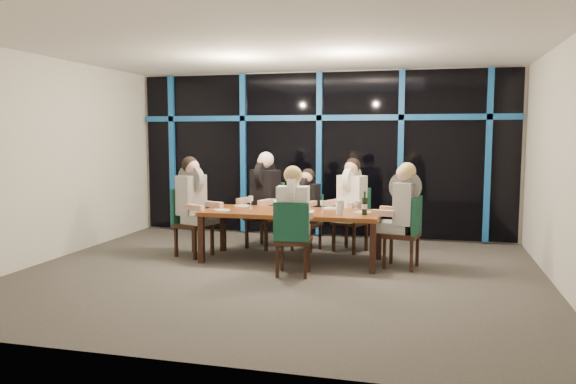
# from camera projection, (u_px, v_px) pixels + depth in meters

# --- Properties ---
(room) EXTENTS (7.04, 7.00, 3.02)m
(room) POSITION_uv_depth(u_px,v_px,m) (277.00, 122.00, 7.32)
(room) COLOR #514D48
(room) RESTS_ON ground
(window_wall) EXTENTS (6.86, 0.43, 2.94)m
(window_wall) POSITION_uv_depth(u_px,v_px,m) (320.00, 152.00, 10.19)
(window_wall) COLOR black
(window_wall) RESTS_ON ground
(dining_table) EXTENTS (2.60, 1.00, 0.75)m
(dining_table) POSITION_uv_depth(u_px,v_px,m) (291.00, 216.00, 8.23)
(dining_table) COLOR brown
(dining_table) RESTS_ON ground
(chair_far_left) EXTENTS (0.65, 0.65, 1.08)m
(chair_far_left) POSITION_uv_depth(u_px,v_px,m) (267.00, 211.00, 9.30)
(chair_far_left) COLOR black
(chair_far_left) RESTS_ON ground
(chair_far_mid) EXTENTS (0.52, 0.52, 0.90)m
(chair_far_mid) POSITION_uv_depth(u_px,v_px,m) (309.00, 219.00, 9.12)
(chair_far_mid) COLOR black
(chair_far_mid) RESTS_ON ground
(chair_far_right) EXTENTS (0.62, 0.62, 1.02)m
(chair_far_right) POSITION_uv_depth(u_px,v_px,m) (353.00, 216.00, 9.01)
(chair_far_right) COLOR black
(chair_far_right) RESTS_ON ground
(chair_end_left) EXTENTS (0.62, 0.62, 1.04)m
(chair_end_left) POSITION_uv_depth(u_px,v_px,m) (189.00, 218.00, 8.64)
(chair_end_left) COLOR black
(chair_end_left) RESTS_ON ground
(chair_end_right) EXTENTS (0.55, 0.55, 1.01)m
(chair_end_right) POSITION_uv_depth(u_px,v_px,m) (408.00, 229.00, 7.80)
(chair_end_right) COLOR black
(chair_end_right) RESTS_ON ground
(chair_near_mid) EXTENTS (0.50, 0.50, 1.00)m
(chair_near_mid) POSITION_uv_depth(u_px,v_px,m) (292.00, 235.00, 7.36)
(chair_near_mid) COLOR black
(chair_near_mid) RESTS_ON ground
(diner_far_left) EXTENTS (0.66, 0.74, 1.05)m
(diner_far_left) POSITION_uv_depth(u_px,v_px,m) (264.00, 186.00, 9.18)
(diner_far_left) COLOR black
(diner_far_left) RESTS_ON ground
(diner_far_mid) EXTENTS (0.52, 0.61, 0.88)m
(diner_far_mid) POSITION_uv_depth(u_px,v_px,m) (306.00, 197.00, 9.02)
(diner_far_mid) COLOR black
(diner_far_mid) RESTS_ON ground
(diner_far_right) EXTENTS (0.64, 0.70, 0.99)m
(diner_far_right) POSITION_uv_depth(u_px,v_px,m) (351.00, 191.00, 8.90)
(diner_far_right) COLOR white
(diner_far_right) RESTS_ON ground
(diner_end_left) EXTENTS (0.71, 0.63, 1.02)m
(diner_end_left) POSITION_uv_depth(u_px,v_px,m) (193.00, 192.00, 8.55)
(diner_end_left) COLOR black
(diner_end_left) RESTS_ON ground
(diner_end_right) EXTENTS (0.67, 0.55, 0.99)m
(diner_end_right) POSITION_uv_depth(u_px,v_px,m) (402.00, 200.00, 7.79)
(diner_end_right) COLOR black
(diner_end_right) RESTS_ON ground
(diner_near_mid) EXTENTS (0.52, 0.64, 0.97)m
(diner_near_mid) POSITION_uv_depth(u_px,v_px,m) (293.00, 204.00, 7.40)
(diner_near_mid) COLOR white
(diner_near_mid) RESTS_ON ground
(plate_far_left) EXTENTS (0.24, 0.24, 0.01)m
(plate_far_left) POSITION_uv_depth(u_px,v_px,m) (242.00, 206.00, 8.75)
(plate_far_left) COLOR white
(plate_far_left) RESTS_ON dining_table
(plate_far_mid) EXTENTS (0.24, 0.24, 0.01)m
(plate_far_mid) POSITION_uv_depth(u_px,v_px,m) (289.00, 208.00, 8.54)
(plate_far_mid) COLOR white
(plate_far_mid) RESTS_ON dining_table
(plate_far_right) EXTENTS (0.24, 0.24, 0.01)m
(plate_far_right) POSITION_uv_depth(u_px,v_px,m) (331.00, 208.00, 8.48)
(plate_far_right) COLOR white
(plate_far_right) RESTS_ON dining_table
(plate_end_left) EXTENTS (0.24, 0.24, 0.01)m
(plate_end_left) POSITION_uv_depth(u_px,v_px,m) (222.00, 210.00, 8.26)
(plate_end_left) COLOR white
(plate_end_left) RESTS_ON dining_table
(plate_end_right) EXTENTS (0.24, 0.24, 0.01)m
(plate_end_right) POSITION_uv_depth(u_px,v_px,m) (363.00, 212.00, 8.05)
(plate_end_right) COLOR white
(plate_end_right) RESTS_ON dining_table
(plate_near_mid) EXTENTS (0.24, 0.24, 0.01)m
(plate_near_mid) POSITION_uv_depth(u_px,v_px,m) (300.00, 213.00, 7.98)
(plate_near_mid) COLOR white
(plate_near_mid) RESTS_ON dining_table
(wine_bottle) EXTENTS (0.08, 0.08, 0.33)m
(wine_bottle) POSITION_uv_depth(u_px,v_px,m) (365.00, 206.00, 7.80)
(wine_bottle) COLOR black
(wine_bottle) RESTS_ON dining_table
(water_pitcher) EXTENTS (0.12, 0.11, 0.20)m
(water_pitcher) POSITION_uv_depth(u_px,v_px,m) (340.00, 207.00, 7.91)
(water_pitcher) COLOR silver
(water_pitcher) RESTS_ON dining_table
(tea_light) EXTENTS (0.05, 0.05, 0.03)m
(tea_light) POSITION_uv_depth(u_px,v_px,m) (287.00, 212.00, 8.00)
(tea_light) COLOR #FFA74C
(tea_light) RESTS_ON dining_table
(wine_glass_a) EXTENTS (0.07, 0.07, 0.19)m
(wine_glass_a) POSITION_uv_depth(u_px,v_px,m) (274.00, 203.00, 8.10)
(wine_glass_a) COLOR white
(wine_glass_a) RESTS_ON dining_table
(wine_glass_b) EXTENTS (0.06, 0.06, 0.16)m
(wine_glass_b) POSITION_uv_depth(u_px,v_px,m) (295.00, 203.00, 8.25)
(wine_glass_b) COLOR silver
(wine_glass_b) RESTS_ON dining_table
(wine_glass_c) EXTENTS (0.07, 0.07, 0.17)m
(wine_glass_c) POSITION_uv_depth(u_px,v_px,m) (322.00, 204.00, 8.08)
(wine_glass_c) COLOR white
(wine_glass_c) RESTS_ON dining_table
(wine_glass_d) EXTENTS (0.07, 0.07, 0.19)m
(wine_glass_d) POSITION_uv_depth(u_px,v_px,m) (251.00, 199.00, 8.50)
(wine_glass_d) COLOR silver
(wine_glass_d) RESTS_ON dining_table
(wine_glass_e) EXTENTS (0.07, 0.07, 0.17)m
(wine_glass_e) POSITION_uv_depth(u_px,v_px,m) (356.00, 204.00, 8.08)
(wine_glass_e) COLOR white
(wine_glass_e) RESTS_ON dining_table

